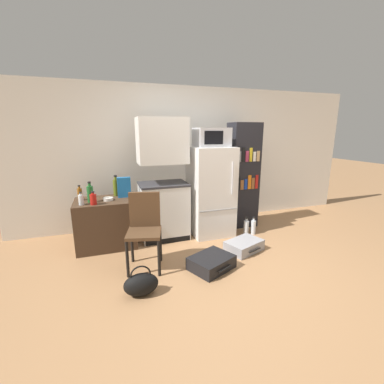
% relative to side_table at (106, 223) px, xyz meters
% --- Properties ---
extents(ground_plane, '(24.00, 24.00, 0.00)m').
position_rel_side_table_xyz_m(ground_plane, '(1.45, -1.30, -0.35)').
color(ground_plane, '#A3754C').
extents(wall_back, '(6.40, 0.10, 2.42)m').
position_rel_side_table_xyz_m(wall_back, '(1.65, 0.70, 0.86)').
color(wall_back, white).
rests_on(wall_back, ground_plane).
extents(side_table, '(0.82, 0.61, 0.70)m').
position_rel_side_table_xyz_m(side_table, '(0.00, 0.00, 0.00)').
color(side_table, '#422D1E').
rests_on(side_table, ground_plane).
extents(kitchen_hutch, '(0.74, 0.54, 1.86)m').
position_rel_side_table_xyz_m(kitchen_hutch, '(0.88, 0.04, 0.52)').
color(kitchen_hutch, silver).
rests_on(kitchen_hutch, ground_plane).
extents(refrigerator, '(0.65, 0.67, 1.43)m').
position_rel_side_table_xyz_m(refrigerator, '(1.65, -0.02, 0.36)').
color(refrigerator, white).
rests_on(refrigerator, ground_plane).
extents(microwave, '(0.51, 0.40, 0.29)m').
position_rel_side_table_xyz_m(microwave, '(1.65, -0.02, 1.22)').
color(microwave, '#B7B7BC').
rests_on(microwave, refrigerator).
extents(bookshelf, '(0.50, 0.36, 1.80)m').
position_rel_side_table_xyz_m(bookshelf, '(2.31, 0.13, 0.55)').
color(bookshelf, black).
rests_on(bookshelf, ground_plane).
extents(bottle_ketchup_red, '(0.08, 0.08, 0.18)m').
position_rel_side_table_xyz_m(bottle_ketchup_red, '(-0.13, -0.21, 0.43)').
color(bottle_ketchup_red, '#AD1914').
rests_on(bottle_ketchup_red, side_table).
extents(bottle_green_tall, '(0.08, 0.08, 0.29)m').
position_rel_side_table_xyz_m(bottle_green_tall, '(-0.17, -0.06, 0.47)').
color(bottle_green_tall, '#1E6028').
rests_on(bottle_green_tall, side_table).
extents(bottle_amber_beer, '(0.06, 0.06, 0.22)m').
position_rel_side_table_xyz_m(bottle_amber_beer, '(-0.32, 0.10, 0.44)').
color(bottle_amber_beer, brown).
rests_on(bottle_amber_beer, side_table).
extents(bottle_clear_short, '(0.07, 0.07, 0.17)m').
position_rel_side_table_xyz_m(bottle_clear_short, '(-0.29, -0.17, 0.42)').
color(bottle_clear_short, silver).
rests_on(bottle_clear_short, side_table).
extents(bottle_olive_oil, '(0.09, 0.09, 0.32)m').
position_rel_side_table_xyz_m(bottle_olive_oil, '(0.18, 0.21, 0.48)').
color(bottle_olive_oil, '#566619').
rests_on(bottle_olive_oil, side_table).
extents(bowl, '(0.14, 0.14, 0.04)m').
position_rel_side_table_xyz_m(bowl, '(0.05, -0.05, 0.37)').
color(bowl, silver).
rests_on(bowl, side_table).
extents(cereal_box, '(0.19, 0.07, 0.30)m').
position_rel_side_table_xyz_m(cereal_box, '(0.29, 0.07, 0.50)').
color(cereal_box, '#1E66A8').
rests_on(cereal_box, side_table).
extents(chair, '(0.49, 0.49, 0.93)m').
position_rel_side_table_xyz_m(chair, '(0.46, -0.76, 0.21)').
color(chair, black).
rests_on(chair, ground_plane).
extents(suitcase_large_flat, '(0.60, 0.50, 0.15)m').
position_rel_side_table_xyz_m(suitcase_large_flat, '(1.85, -0.81, -0.28)').
color(suitcase_large_flat, '#99999E').
rests_on(suitcase_large_flat, ground_plane).
extents(suitcase_small_flat, '(0.63, 0.57, 0.16)m').
position_rel_side_table_xyz_m(suitcase_small_flat, '(1.21, -1.11, -0.27)').
color(suitcase_small_flat, black).
rests_on(suitcase_small_flat, ground_plane).
extents(handbag, '(0.36, 0.20, 0.33)m').
position_rel_side_table_xyz_m(handbag, '(0.32, -1.37, -0.23)').
color(handbag, black).
rests_on(handbag, ground_plane).
extents(water_bottle_front, '(0.08, 0.08, 0.30)m').
position_rel_side_table_xyz_m(water_bottle_front, '(2.30, -0.33, -0.23)').
color(water_bottle_front, silver).
rests_on(water_bottle_front, ground_plane).
extents(water_bottle_middle, '(0.08, 0.08, 0.29)m').
position_rel_side_table_xyz_m(water_bottle_middle, '(2.18, -0.30, -0.23)').
color(water_bottle_middle, silver).
rests_on(water_bottle_middle, ground_plane).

